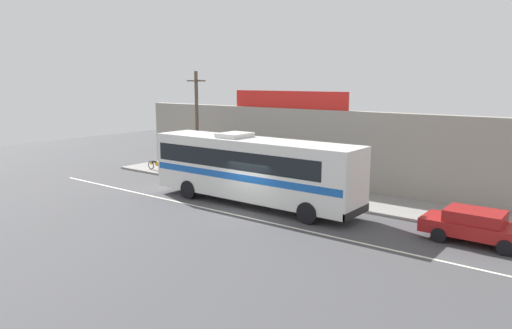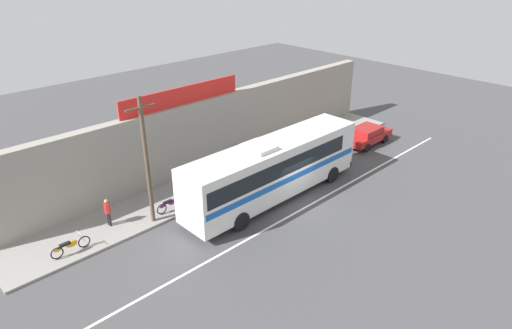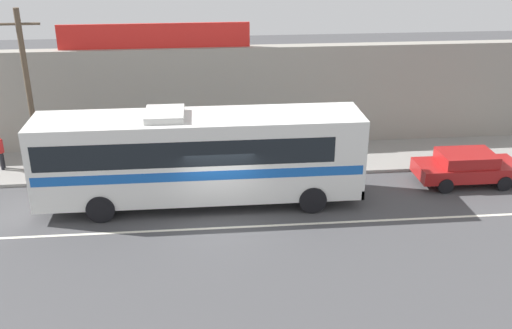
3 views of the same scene
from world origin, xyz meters
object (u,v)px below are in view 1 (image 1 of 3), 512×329
Objects in this scene: parked_car at (476,226)px; utility_pole at (197,124)px; intercity_bus at (251,167)px; motorcycle_black at (215,174)px; motorcycle_green at (157,165)px; pedestrian_far_left at (191,160)px.

utility_pole is (-17.60, 1.81, 3.04)m from parked_car.
intercity_bus reaches higher than parked_car.
motorcycle_black is 0.98× the size of motorcycle_green.
pedestrian_far_left is (-1.92, 1.22, -2.73)m from utility_pole.
pedestrian_far_left is (2.51, 0.95, 0.48)m from motorcycle_green.
pedestrian_far_left is at bearing 163.15° from motorcycle_black.
parked_car is at bearing -5.39° from motorcycle_green.
parked_car is 0.61× the size of utility_pole.
utility_pole reaches higher than motorcycle_green.
parked_car is 2.22× the size of motorcycle_black.
intercity_bus reaches higher than pedestrian_far_left.
utility_pole reaches higher than motorcycle_black.
parked_car reaches higher than motorcycle_black.
pedestrian_far_left reaches higher than motorcycle_green.
utility_pole is 4.45× the size of pedestrian_far_left.
intercity_bus is at bearing -28.56° from motorcycle_black.
parked_car is at bearing 4.13° from intercity_bus.
utility_pole reaches higher than parked_car.
motorcycle_green is (-4.44, 0.27, -3.21)m from utility_pole.
intercity_bus is at bearing -24.31° from pedestrian_far_left.
pedestrian_far_left is (-8.47, 3.83, -1.02)m from intercity_bus.
intercity_bus reaches higher than motorcycle_green.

